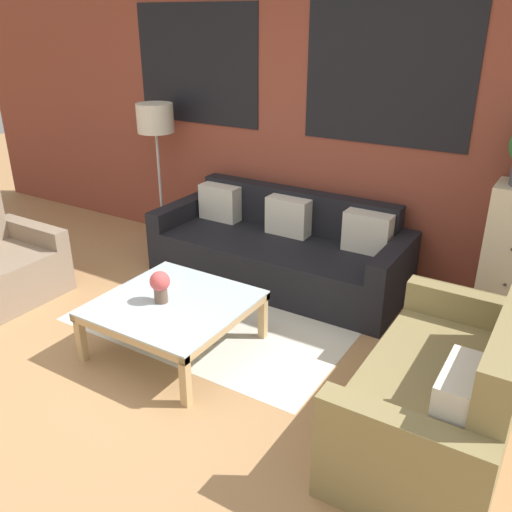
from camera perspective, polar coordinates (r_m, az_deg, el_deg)
ground_plane at (r=3.85m, az=-15.88°, el=-12.49°), size 16.00×16.00×0.00m
wall_back_brick at (r=5.11m, az=2.95°, el=14.66°), size 8.40×0.09×2.80m
rug at (r=4.48m, az=-3.33°, el=-5.89°), size 2.17×1.62×0.00m
couch_dark at (r=4.90m, az=2.51°, el=0.52°), size 2.29×0.88×0.78m
settee_vintage at (r=3.26m, az=19.32°, el=-13.68°), size 0.80×1.52×0.92m
coffee_table at (r=3.90m, az=-8.65°, el=-5.42°), size 1.00×1.00×0.39m
floor_lamp at (r=5.59m, az=-10.52°, el=13.41°), size 0.36×0.36×1.45m
flower_vase at (r=3.83m, az=-10.06°, el=-2.99°), size 0.14×0.14×0.23m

